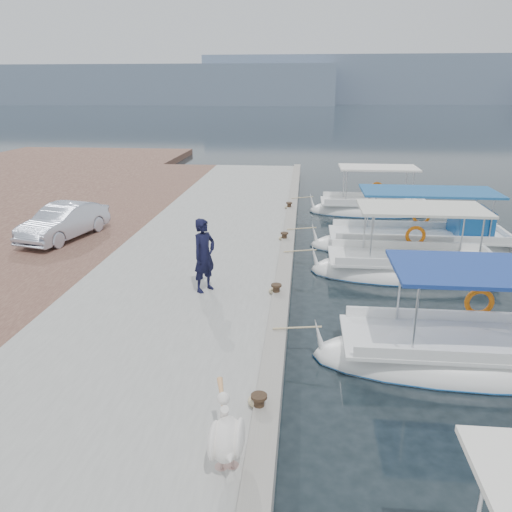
# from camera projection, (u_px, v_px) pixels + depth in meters

# --- Properties ---
(ground) EXTENTS (400.00, 400.00, 0.00)m
(ground) POSITION_uv_depth(u_px,v_px,m) (287.00, 340.00, 11.87)
(ground) COLOR black
(ground) RESTS_ON ground
(concrete_quay) EXTENTS (6.00, 40.00, 0.50)m
(concrete_quay) POSITION_uv_depth(u_px,v_px,m) (204.00, 259.00, 16.79)
(concrete_quay) COLOR gray
(concrete_quay) RESTS_ON ground
(quay_curb) EXTENTS (0.44, 40.00, 0.12)m
(quay_curb) POSITION_uv_depth(u_px,v_px,m) (286.00, 253.00, 16.43)
(quay_curb) COLOR gray
(quay_curb) RESTS_ON concrete_quay
(cobblestone_strip) EXTENTS (4.00, 40.00, 0.50)m
(cobblestone_strip) POSITION_uv_depth(u_px,v_px,m) (61.00, 254.00, 17.24)
(cobblestone_strip) COLOR brown
(cobblestone_strip) RESTS_ON ground
(distant_hills) EXTENTS (330.00, 60.00, 18.00)m
(distant_hills) POSITION_uv_depth(u_px,v_px,m) (382.00, 84.00, 196.86)
(distant_hills) COLOR slate
(distant_hills) RESTS_ON ground
(fishing_caique_b) EXTENTS (7.08, 2.39, 2.83)m
(fishing_caique_b) POSITION_uv_depth(u_px,v_px,m) (476.00, 359.00, 10.80)
(fishing_caique_b) COLOR white
(fishing_caique_b) RESTS_ON ground
(fishing_caique_c) EXTENTS (6.40, 2.36, 2.83)m
(fishing_caique_c) POSITION_uv_depth(u_px,v_px,m) (410.00, 271.00, 16.05)
(fishing_caique_c) COLOR white
(fishing_caique_c) RESTS_ON ground
(fishing_caique_d) EXTENTS (7.98, 2.42, 2.83)m
(fishing_caique_d) POSITION_uv_depth(u_px,v_px,m) (421.00, 245.00, 18.54)
(fishing_caique_d) COLOR white
(fishing_caique_d) RESTS_ON ground
(fishing_caique_e) EXTENTS (6.00, 2.22, 2.83)m
(fishing_caique_e) POSITION_uv_depth(u_px,v_px,m) (372.00, 211.00, 23.99)
(fishing_caique_e) COLOR white
(fishing_caique_e) RESTS_ON ground
(mooring_bollards) EXTENTS (0.28, 20.28, 0.33)m
(mooring_bollards) POSITION_uv_depth(u_px,v_px,m) (276.00, 289.00, 13.10)
(mooring_bollards) COLOR black
(mooring_bollards) RESTS_ON concrete_quay
(pelican) EXTENTS (0.62, 1.33, 1.02)m
(pelican) POSITION_uv_depth(u_px,v_px,m) (226.00, 436.00, 7.05)
(pelican) COLOR tan
(pelican) RESTS_ON concrete_quay
(fisherman) EXTENTS (0.80, 0.87, 2.00)m
(fisherman) POSITION_uv_depth(u_px,v_px,m) (204.00, 255.00, 13.21)
(fisherman) COLOR black
(fisherman) RESTS_ON concrete_quay
(parked_car) EXTENTS (2.16, 4.00, 1.25)m
(parked_car) POSITION_uv_depth(u_px,v_px,m) (64.00, 222.00, 18.05)
(parked_car) COLOR silver
(parked_car) RESTS_ON cobblestone_strip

